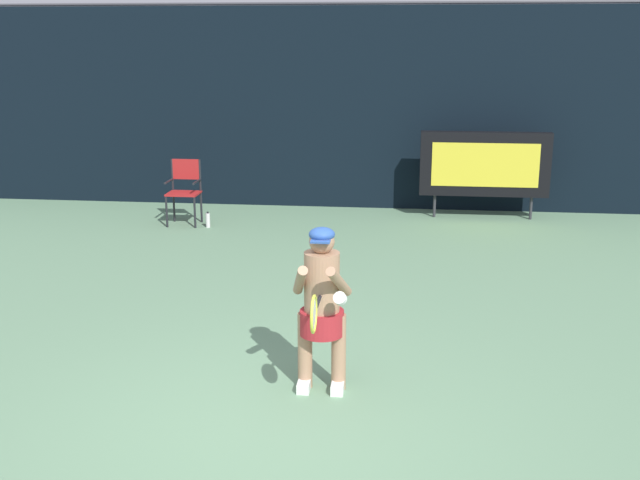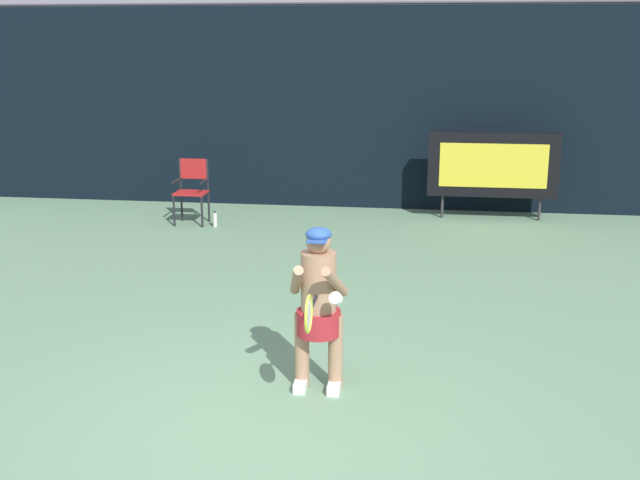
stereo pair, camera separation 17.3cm
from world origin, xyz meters
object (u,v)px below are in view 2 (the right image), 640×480
Objects in this scene: scoreboard at (493,165)px; tennis_player at (319,303)px; water_bottle at (215,220)px; tennis_racket at (309,313)px; umpire_chair at (192,187)px; tennis_ball_loose at (315,251)px.

tennis_player is at bearing -106.09° from scoreboard.
tennis_racket is (2.56, -6.32, 0.79)m from water_bottle.
umpire_chair is 7.19m from tennis_racket.
water_bottle is 2.35m from tennis_ball_loose.
umpire_chair is at bearing 116.63° from tennis_player.
scoreboard is 2.04× the size of umpire_chair.
water_bottle reaches higher than tennis_ball_loose.
water_bottle is 0.44× the size of tennis_racket.
umpire_chair is 0.69m from water_bottle.
tennis_ball_loose is (-2.69, -2.61, -0.91)m from scoreboard.
tennis_racket reaches higher than water_bottle.
tennis_player reaches higher than umpire_chair.
tennis_racket is (-2.01, -7.53, -0.03)m from scoreboard.
scoreboard is at bearing 73.91° from tennis_player.
tennis_player is at bearing -63.37° from umpire_chair.
tennis_ball_loose is at bearing -34.65° from umpire_chair.
water_bottle is at bearing -165.12° from scoreboard.
tennis_racket is at bearing -82.20° from tennis_ball_loose.
umpire_chair is at bearing 145.35° from tennis_ball_loose.
water_bottle is 0.18× the size of tennis_player.
scoreboard is at bearing 14.88° from water_bottle.
umpire_chair reaches higher than water_bottle.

